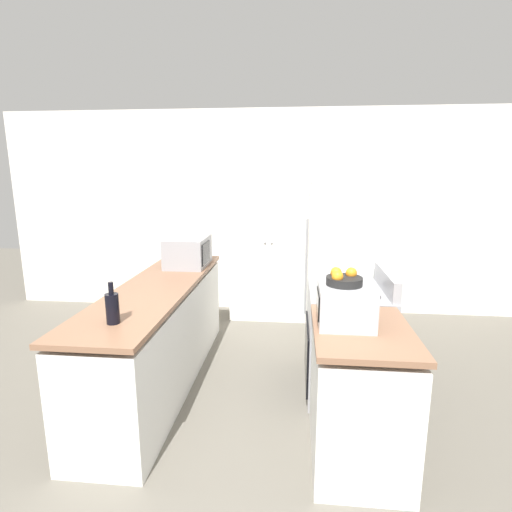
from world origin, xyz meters
The scene contains 11 objects.
ground_plane centered at (0.00, 0.00, 0.00)m, with size 14.00×14.00×0.00m, color #666056.
wall_back centered at (0.00, 3.36, 1.30)m, with size 7.00×0.06×2.60m.
counter_left centered at (-0.79, 1.32, 0.43)m, with size 0.60×2.43×0.89m.
counter_right centered at (0.79, 0.52, 0.43)m, with size 0.60×0.84×0.89m.
pantry_cabinet centered at (0.05, 3.08, 1.00)m, with size 0.97×0.50×2.01m.
stove centered at (0.81, 1.34, 0.45)m, with size 0.66×0.75×1.05m.
refrigerator centered at (0.84, 2.11, 0.85)m, with size 0.72×0.70×1.69m.
microwave centered at (-0.71, 2.04, 1.04)m, with size 0.39×0.51×0.29m.
wine_bottle centered at (-0.77, 0.45, 1.00)m, with size 0.08×0.08×0.27m.
toaster_oven centered at (0.69, 0.59, 1.02)m, with size 0.34×0.37×0.25m.
fruit_bowl centered at (0.67, 0.60, 1.18)m, with size 0.22×0.22×0.10m.
Camera 1 is at (0.37, -1.82, 1.83)m, focal length 28.00 mm.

